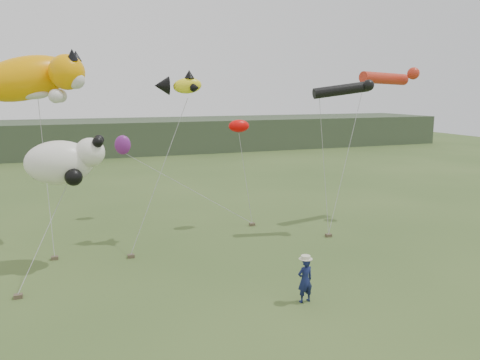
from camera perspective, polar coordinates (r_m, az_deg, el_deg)
ground at (r=18.60m, az=-0.19°, el=-13.17°), size 120.00×120.00×0.00m
headland at (r=60.99m, az=-17.71°, el=4.92°), size 90.00×13.00×4.00m
festival_attendant at (r=17.42m, az=7.94°, el=-11.99°), size 0.65×0.46×1.68m
sandbag_anchors at (r=22.80m, az=-8.34°, el=-8.50°), size 15.00×6.11×0.16m
cat_kite at (r=25.63m, az=-23.73°, el=11.36°), size 6.17×3.48×3.10m
fish_kite at (r=23.56m, az=-7.56°, el=11.40°), size 2.35×1.58×1.21m
tube_kites at (r=27.63m, az=16.06°, el=11.46°), size 7.37×3.13×1.77m
panda_kite at (r=21.30m, az=-20.61°, el=2.14°), size 3.32×2.14×2.06m
misc_kites at (r=27.24m, az=-8.21°, el=5.24°), size 6.92×4.75×2.17m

